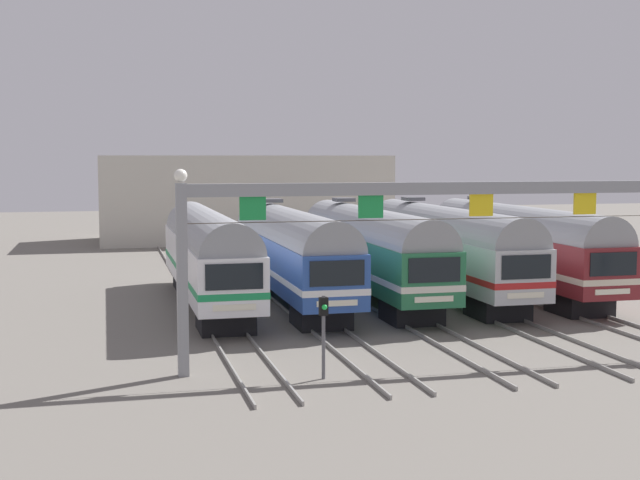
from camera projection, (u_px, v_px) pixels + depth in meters
name	position (u px, v px, depth m)	size (l,w,h in m)	color
ground_plane	(370.00, 300.00, 44.89)	(160.00, 160.00, 0.00)	slate
track_bed	(298.00, 260.00, 61.31)	(18.20, 70.00, 0.15)	gray
commuter_train_white	(208.00, 252.00, 42.63)	(2.88, 18.06, 4.77)	white
commuter_train_blue	(291.00, 250.00, 43.63)	(2.88, 18.06, 5.05)	#284C9E
commuter_train_green	(370.00, 248.00, 44.64)	(2.88, 18.06, 5.05)	#236B42
commuter_train_stainless	(446.00, 246.00, 45.64)	(2.88, 18.06, 5.05)	#B2B5BA
commuter_train_maroon	(518.00, 244.00, 46.64)	(2.88, 18.06, 5.05)	maroon
catenary_gantry	(481.00, 215.00, 31.35)	(21.94, 0.44, 6.97)	gray
yard_signal_mast	(324.00, 321.00, 28.68)	(0.28, 0.35, 2.79)	#59595E
maintenance_building	(244.00, 198.00, 77.15)	(24.97, 10.00, 7.49)	beige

